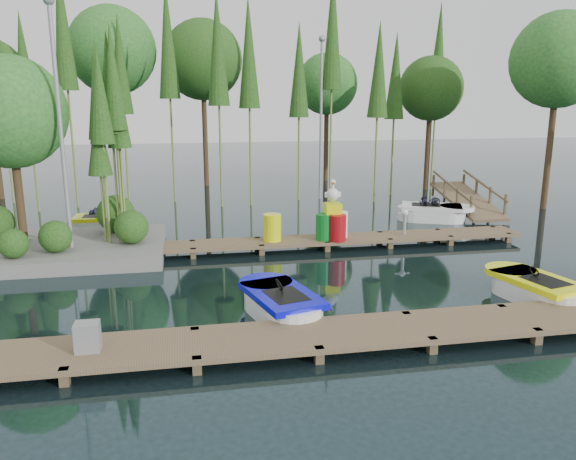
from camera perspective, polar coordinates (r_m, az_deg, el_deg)
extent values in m
plane|color=#1C3035|center=(14.96, -1.53, -4.62)|extent=(90.00, 90.00, 0.00)
cube|color=brown|center=(10.74, 2.38, -10.65)|extent=(18.00, 1.50, 0.10)
cube|color=brown|center=(10.23, -21.72, -14.19)|extent=(0.16, 0.16, 0.50)
cube|color=brown|center=(11.35, -20.54, -11.29)|extent=(0.16, 0.16, 0.50)
cube|color=brown|center=(10.02, -9.21, -13.95)|extent=(0.16, 0.16, 0.50)
cube|color=brown|center=(11.16, -9.41, -11.00)|extent=(0.16, 0.16, 0.50)
cube|color=brown|center=(10.27, 3.18, -13.07)|extent=(0.16, 0.16, 0.50)
cube|color=brown|center=(11.38, 1.64, -10.31)|extent=(0.16, 0.16, 0.50)
cube|color=brown|center=(10.95, 14.41, -11.76)|extent=(0.16, 0.16, 0.50)
cube|color=brown|center=(12.00, 11.86, -9.33)|extent=(0.16, 0.16, 0.50)
cube|color=brown|center=(11.97, 23.94, -10.29)|extent=(0.16, 0.16, 0.50)
cube|color=brown|center=(12.94, 20.79, -8.23)|extent=(0.16, 0.16, 0.50)
cube|color=brown|center=(17.42, 0.39, -1.15)|extent=(15.00, 1.20, 0.10)
cube|color=brown|center=(17.14, -23.29, -3.21)|extent=(0.16, 0.16, 0.50)
cube|color=brown|center=(18.05, -22.66, -2.35)|extent=(0.16, 0.16, 0.50)
cube|color=brown|center=(16.81, -16.53, -2.98)|extent=(0.16, 0.16, 0.50)
cube|color=brown|center=(17.73, -16.24, -2.12)|extent=(0.16, 0.16, 0.50)
cube|color=brown|center=(16.71, -9.59, -2.69)|extent=(0.16, 0.16, 0.50)
cube|color=brown|center=(17.63, -9.67, -1.84)|extent=(0.16, 0.16, 0.50)
cube|color=brown|center=(16.86, -2.68, -2.37)|extent=(0.16, 0.16, 0.50)
cube|color=brown|center=(17.77, -3.12, -1.55)|extent=(0.16, 0.16, 0.50)
cube|color=brown|center=(17.24, 4.01, -2.03)|extent=(0.16, 0.16, 0.50)
cube|color=brown|center=(18.14, 3.25, -1.24)|extent=(0.16, 0.16, 0.50)
cube|color=brown|center=(17.85, 10.33, -1.68)|extent=(0.16, 0.16, 0.50)
cube|color=brown|center=(18.72, 9.28, -0.93)|extent=(0.16, 0.16, 0.50)
cube|color=brown|center=(18.67, 16.15, -1.34)|extent=(0.16, 0.16, 0.50)
cube|color=brown|center=(19.50, 14.90, -0.64)|extent=(0.16, 0.16, 0.50)
cube|color=brown|center=(19.65, 21.45, -1.02)|extent=(0.16, 0.16, 0.50)
cube|color=brown|center=(20.45, 20.04, -0.37)|extent=(0.16, 0.16, 0.50)
cube|color=slate|center=(18.01, -22.37, -1.93)|extent=(6.20, 4.20, 0.42)
sphere|color=#29531A|center=(16.87, -22.55, -0.62)|extent=(0.90, 0.90, 0.90)
sphere|color=#29531A|center=(18.73, -17.09, 1.60)|extent=(1.20, 1.20, 1.20)
sphere|color=#29531A|center=(16.74, -26.15, -1.25)|extent=(0.80, 0.80, 0.80)
sphere|color=#29531A|center=(17.13, -15.63, 0.30)|extent=(1.00, 1.00, 1.00)
cylinder|color=#402D1B|center=(18.27, -25.71, 3.80)|extent=(0.24, 0.24, 3.60)
sphere|color=#34762B|center=(18.09, -26.42, 10.68)|extent=(3.20, 3.20, 3.20)
cylinder|color=olive|center=(17.80, -17.27, 7.44)|extent=(0.07, 0.07, 5.93)
cone|color=#29531A|center=(17.73, -17.75, 14.12)|extent=(0.70, 0.70, 2.97)
cylinder|color=olive|center=(17.69, -18.33, 6.90)|extent=(0.07, 0.07, 5.66)
cone|color=#29531A|center=(17.60, -18.81, 13.31)|extent=(0.70, 0.70, 2.83)
cylinder|color=olive|center=(17.84, -16.58, 6.36)|extent=(0.07, 0.07, 5.22)
cone|color=#29531A|center=(17.73, -16.98, 12.23)|extent=(0.70, 0.70, 2.61)
cylinder|color=olive|center=(17.07, -18.14, 6.47)|extent=(0.07, 0.07, 5.53)
cone|color=#29531A|center=(16.97, -18.63, 12.97)|extent=(0.70, 0.70, 2.76)
cylinder|color=olive|center=(17.31, -18.39, 4.00)|extent=(0.07, 0.07, 4.01)
cone|color=#29531A|center=(17.16, -18.74, 8.63)|extent=(0.70, 0.70, 2.01)
cylinder|color=olive|center=(17.67, -16.92, 7.72)|extent=(0.07, 0.07, 6.11)
cone|color=#29531A|center=(17.61, -17.41, 14.65)|extent=(0.70, 0.70, 3.05)
cylinder|color=#402D1B|center=(25.82, 25.13, 8.60)|extent=(0.26, 0.26, 6.06)
sphere|color=#34762B|center=(25.81, 25.81, 15.29)|extent=(3.81, 3.81, 3.81)
cylinder|color=#402D1B|center=(29.44, 14.05, 8.87)|extent=(0.26, 0.26, 5.02)
sphere|color=#29531A|center=(29.37, 14.34, 13.76)|extent=(3.16, 3.16, 3.16)
cylinder|color=#402D1B|center=(31.83, 3.91, 9.81)|extent=(0.26, 0.26, 5.31)
sphere|color=#34762B|center=(31.78, 3.98, 14.59)|extent=(3.34, 3.34, 3.34)
cylinder|color=#402D1B|center=(30.14, -8.46, 10.59)|extent=(0.26, 0.26, 6.46)
sphere|color=#29531A|center=(30.16, -8.68, 16.73)|extent=(4.06, 4.06, 4.06)
cylinder|color=#402D1B|center=(30.24, -17.00, 10.54)|extent=(0.26, 0.26, 6.85)
sphere|color=#34762B|center=(30.30, -17.46, 17.02)|extent=(4.31, 4.31, 4.31)
cylinder|color=olive|center=(27.57, -26.98, 11.05)|extent=(0.09, 0.09, 8.36)
cylinder|color=olive|center=(25.00, -24.77, 10.15)|extent=(0.09, 0.09, 7.48)
cone|color=#29531A|center=(25.02, -25.25, 14.93)|extent=(0.90, 0.90, 4.11)
cylinder|color=olive|center=(25.26, -21.44, 12.96)|extent=(0.09, 0.09, 9.66)
cone|color=#29531A|center=(25.43, -21.99, 19.04)|extent=(0.90, 0.90, 5.31)
cylinder|color=olive|center=(26.01, -16.37, 11.14)|extent=(0.09, 0.09, 7.69)
cone|color=#29531A|center=(26.03, -16.69, 15.87)|extent=(0.90, 0.90, 4.23)
cylinder|color=olive|center=(25.53, -11.87, 12.82)|extent=(0.09, 0.09, 8.99)
cone|color=#29531A|center=(25.64, -12.15, 18.44)|extent=(0.90, 0.90, 4.94)
cylinder|color=olive|center=(23.97, -7.00, 12.32)|extent=(0.09, 0.09, 8.44)
cone|color=#29531A|center=(24.05, -7.17, 17.95)|extent=(0.90, 0.90, 4.64)
cylinder|color=olive|center=(24.23, -3.92, 12.14)|extent=(0.09, 0.09, 8.22)
cone|color=#29531A|center=(24.29, -4.01, 17.57)|extent=(0.90, 0.90, 4.52)
cylinder|color=olive|center=(25.47, 1.11, 11.31)|extent=(0.09, 0.09, 7.41)
cone|color=#29531A|center=(25.48, 1.14, 15.97)|extent=(0.90, 0.90, 4.07)
cylinder|color=olive|center=(26.03, 4.43, 13.93)|extent=(0.09, 0.09, 9.77)
cone|color=#29531A|center=(26.21, 4.55, 19.92)|extent=(0.90, 0.90, 5.38)
cylinder|color=olive|center=(25.36, 9.03, 11.14)|extent=(0.09, 0.09, 7.40)
cone|color=#29531A|center=(25.37, 9.21, 15.82)|extent=(0.90, 0.90, 4.07)
cylinder|color=olive|center=(27.34, 10.69, 10.95)|extent=(0.09, 0.09, 7.14)
cone|color=#29531A|center=(27.34, 10.87, 15.14)|extent=(0.90, 0.90, 3.93)
cylinder|color=olive|center=(29.25, 14.77, 12.33)|extent=(0.09, 0.09, 8.61)
cone|color=#29531A|center=(29.32, 15.06, 17.04)|extent=(0.90, 0.90, 4.74)
cylinder|color=gray|center=(16.90, -22.03, 8.61)|extent=(0.12, 0.12, 7.00)
cylinder|color=gray|center=(25.84, 3.36, 10.87)|extent=(0.12, 0.12, 7.00)
sphere|color=gray|center=(25.94, 3.47, 18.84)|extent=(0.30, 0.30, 0.30)
cube|color=brown|center=(23.78, 17.74, 2.88)|extent=(1.50, 3.94, 0.95)
cube|color=brown|center=(22.06, 18.09, 2.18)|extent=(0.08, 0.08, 0.90)
cube|color=brown|center=(22.99, 16.81, 2.98)|extent=(0.08, 0.08, 0.90)
cube|color=brown|center=(23.94, 15.63, 3.72)|extent=(0.08, 0.08, 0.90)
cube|color=brown|center=(24.90, 14.54, 4.40)|extent=(0.08, 0.08, 0.90)
cube|color=brown|center=(23.36, 16.33, 4.29)|extent=(0.06, 3.54, 0.83)
cube|color=brown|center=(22.76, 21.19, 2.27)|extent=(0.08, 0.08, 0.90)
cube|color=brown|center=(23.67, 19.83, 3.04)|extent=(0.08, 0.08, 0.90)
cube|color=brown|center=(24.59, 18.57, 3.76)|extent=(0.08, 0.08, 0.90)
cube|color=brown|center=(25.53, 17.40, 4.43)|extent=(0.08, 0.08, 0.90)
cube|color=brown|center=(24.02, 19.32, 4.32)|extent=(0.06, 3.54, 0.83)
cube|color=white|center=(12.16, -0.61, -7.96)|extent=(1.45, 1.46, 0.54)
cylinder|color=white|center=(12.67, -1.76, -7.07)|extent=(1.45, 1.45, 0.54)
cylinder|color=white|center=(11.65, 0.64, -8.93)|extent=(1.45, 1.45, 0.54)
cube|color=#0809CC|center=(12.05, -0.61, -6.65)|extent=(1.70, 2.31, 0.14)
cylinder|color=#0809CC|center=(12.80, -2.26, -5.44)|extent=(1.48, 1.48, 0.14)
cube|color=black|center=(11.87, -0.21, -6.74)|extent=(0.96, 1.14, 0.06)
torus|color=black|center=(12.11, -0.91, -5.55)|extent=(0.21, 0.30, 0.26)
cube|color=white|center=(14.30, 23.98, -5.86)|extent=(1.41, 1.41, 0.53)
cylinder|color=white|center=(14.67, 22.28, -5.23)|extent=(1.41, 1.41, 0.53)
cylinder|color=white|center=(13.94, 25.77, -6.52)|extent=(1.41, 1.41, 0.53)
cube|color=#E9F10C|center=(14.21, 24.09, -4.75)|extent=(1.63, 2.25, 0.14)
cylinder|color=#E9F10C|center=(14.76, 21.64, -3.87)|extent=(1.43, 1.43, 0.14)
cube|color=black|center=(14.08, 24.69, -4.79)|extent=(0.93, 1.10, 0.06)
torus|color=black|center=(14.25, 23.73, -3.85)|extent=(0.20, 0.29, 0.26)
cube|color=white|center=(21.03, -18.34, 0.50)|extent=(1.13, 1.12, 0.50)
cylinder|color=white|center=(20.94, -16.86, 0.56)|extent=(1.12, 1.12, 0.50)
cylinder|color=white|center=(21.13, -19.81, 0.44)|extent=(1.12, 1.12, 0.50)
cube|color=#E9F10C|center=(20.97, -18.39, 1.23)|extent=(1.93, 1.17, 0.13)
cylinder|color=#E9F10C|center=(20.85, -16.23, 1.31)|extent=(1.15, 1.15, 0.13)
cube|color=black|center=(20.99, -18.89, 1.31)|extent=(0.92, 0.70, 0.05)
torus|color=black|center=(20.91, -18.06, 1.73)|extent=(0.25, 0.14, 0.24)
imported|color=#1E1E2D|center=(20.96, -19.06, 1.90)|extent=(0.40, 0.31, 0.89)
cube|color=white|center=(22.18, 14.34, 1.49)|extent=(1.68, 1.68, 0.58)
cylinder|color=white|center=(22.21, 15.99, 1.40)|extent=(1.67, 1.67, 0.58)
cylinder|color=white|center=(22.17, 12.68, 1.57)|extent=(1.67, 1.67, 0.58)
cube|color=white|center=(22.12, 14.38, 2.29)|extent=(2.55, 2.07, 0.15)
cylinder|color=white|center=(22.17, 16.79, 2.17)|extent=(1.71, 1.71, 0.15)
cube|color=black|center=(22.10, 13.84, 2.44)|extent=(1.28, 1.14, 0.06)
torus|color=black|center=(22.08, 14.83, 2.81)|extent=(0.33, 0.26, 0.28)
imported|color=#1E1E2D|center=(22.06, 13.73, 3.01)|extent=(0.52, 0.46, 0.95)
imported|color=#1E1E2D|center=(22.44, 14.66, 2.96)|extent=(0.40, 0.35, 0.72)
cube|color=gray|center=(10.52, -19.70, -10.17)|extent=(0.42, 0.36, 0.51)
cylinder|color=#E9F10C|center=(17.21, -1.62, 0.25)|extent=(0.55, 0.55, 0.83)
cylinder|color=#0C6D1F|center=(17.35, 3.72, 0.31)|extent=(0.54, 0.54, 0.81)
cylinder|color=white|center=(17.74, 5.20, 0.57)|extent=(0.54, 0.54, 0.81)
cylinder|color=#9E0B11|center=(17.27, 5.03, 0.22)|extent=(0.54, 0.54, 0.81)
cube|color=#E9F10C|center=(17.38, 4.54, 2.22)|extent=(0.50, 0.50, 0.32)
sphere|color=white|center=(17.31, 4.57, 3.61)|extent=(0.40, 0.40, 0.40)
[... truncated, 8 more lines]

